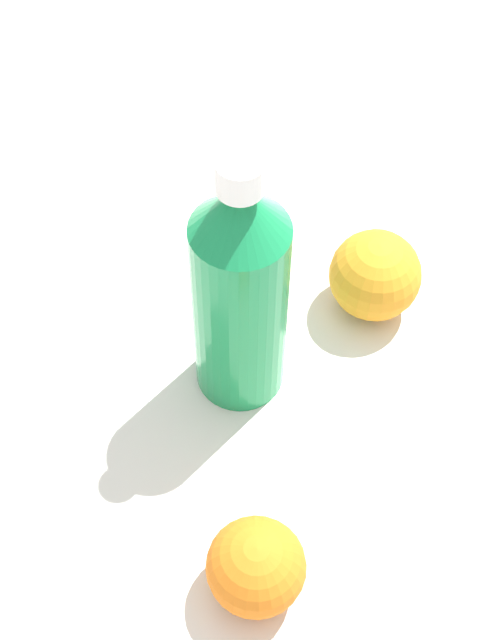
{
  "coord_description": "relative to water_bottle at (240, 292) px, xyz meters",
  "views": [
    {
      "loc": [
        -0.43,
        -0.05,
        0.68
      ],
      "look_at": [
        -0.02,
        0.04,
        0.08
      ],
      "focal_mm": 52.28,
      "sensor_mm": 36.0,
      "label": 1
    }
  ],
  "objects": [
    {
      "name": "ground_plane",
      "position": [
        0.02,
        -0.04,
        -0.12
      ],
      "size": [
        2.4,
        2.4,
        0.0
      ],
      "primitive_type": "plane",
      "color": "silver"
    },
    {
      "name": "water_bottle",
      "position": [
        0.0,
        0.0,
        0.0
      ],
      "size": [
        0.07,
        0.07,
        0.25
      ],
      "rotation": [
        0.0,
        0.0,
        5.96
      ],
      "color": "#198C4C",
      "rests_on": "ground_plane"
    },
    {
      "name": "orange_1",
      "position": [
        0.1,
        -0.1,
        -0.08
      ],
      "size": [
        0.08,
        0.08,
        0.08
      ],
      "primitive_type": "sphere",
      "color": "orange",
      "rests_on": "ground_plane"
    },
    {
      "name": "orange_0",
      "position": [
        -0.18,
        -0.05,
        -0.08
      ],
      "size": [
        0.07,
        0.07,
        0.07
      ],
      "primitive_type": "sphere",
      "color": "orange",
      "rests_on": "ground_plane"
    }
  ]
}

